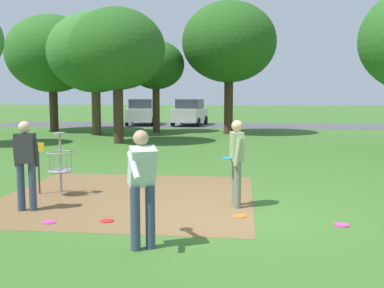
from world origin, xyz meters
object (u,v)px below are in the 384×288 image
(player_waiting_left, at_px, (26,160))
(parked_car_leftmost, at_px, (142,112))
(player_throwing, at_px, (142,181))
(frisbee_scattered_a, at_px, (240,216))
(tree_mid_right, at_px, (52,54))
(player_waiting_right, at_px, (237,158))
(parked_car_center_left, at_px, (190,112))
(frisbee_mid_grass, at_px, (107,221))
(disc_golf_basket, at_px, (58,161))
(tree_far_left, at_px, (95,53))
(frisbee_far_left, at_px, (342,225))
(tree_mid_center, at_px, (117,49))
(frisbee_far_right, at_px, (49,222))
(tree_near_right, at_px, (229,42))
(tree_far_center, at_px, (156,66))

(player_waiting_left, height_order, parked_car_leftmost, parked_car_leftmost)
(player_throwing, relative_size, frisbee_scattered_a, 7.28)
(frisbee_scattered_a, relative_size, tree_mid_right, 0.03)
(player_throwing, distance_m, player_waiting_right, 2.89)
(parked_car_leftmost, bearing_deg, parked_car_center_left, -0.38)
(frisbee_mid_grass, bearing_deg, disc_golf_basket, 131.57)
(tree_far_left, height_order, parked_car_center_left, tree_far_left)
(disc_golf_basket, distance_m, frisbee_far_left, 5.97)
(tree_mid_center, height_order, tree_mid_right, tree_mid_right)
(frisbee_far_right, bearing_deg, tree_near_right, 82.15)
(frisbee_far_right, bearing_deg, player_waiting_left, 135.42)
(frisbee_mid_grass, relative_size, tree_near_right, 0.03)
(player_throwing, distance_m, tree_mid_center, 14.54)
(player_waiting_left, xyz_separation_m, frisbee_far_right, (0.76, -0.75, -0.96))
(frisbee_far_right, bearing_deg, tree_far_center, 95.35)
(tree_mid_right, bearing_deg, player_throwing, -63.31)
(player_throwing, height_order, player_waiting_left, same)
(player_throwing, xyz_separation_m, tree_mid_right, (-9.81, 19.52, 3.55))
(player_throwing, relative_size, player_waiting_right, 1.00)
(frisbee_mid_grass, height_order, parked_car_leftmost, parked_car_leftmost)
(player_waiting_left, relative_size, tree_mid_right, 0.25)
(frisbee_scattered_a, height_order, tree_far_left, tree_far_left)
(tree_mid_right, xyz_separation_m, parked_car_center_left, (7.40, 6.08, -3.62))
(tree_far_center, bearing_deg, frisbee_mid_grass, -81.58)
(tree_mid_right, bearing_deg, parked_car_leftmost, 57.27)
(tree_far_left, bearing_deg, disc_golf_basket, -74.61)
(frisbee_mid_grass, bearing_deg, player_waiting_left, 162.28)
(disc_golf_basket, relative_size, player_waiting_right, 0.81)
(tree_mid_center, bearing_deg, player_throwing, -72.83)
(player_waiting_left, height_order, frisbee_scattered_a, player_waiting_left)
(frisbee_far_left, bearing_deg, frisbee_scattered_a, 168.30)
(player_waiting_left, relative_size, tree_near_right, 0.24)
(parked_car_leftmost, bearing_deg, frisbee_scattered_a, -73.01)
(disc_golf_basket, bearing_deg, tree_mid_center, 98.69)
(tree_mid_center, xyz_separation_m, parked_car_leftmost, (-1.70, 12.08, -3.24))
(disc_golf_basket, bearing_deg, tree_near_right, 78.69)
(player_waiting_left, xyz_separation_m, tree_near_right, (3.21, 17.05, 4.03))
(tree_far_center, xyz_separation_m, parked_car_leftmost, (-2.26, 6.16, -2.90))
(player_waiting_right, distance_m, tree_near_right, 16.81)
(player_throwing, height_order, player_waiting_right, same)
(parked_car_leftmost, bearing_deg, frisbee_mid_grass, -78.50)
(player_throwing, bearing_deg, frisbee_scattered_a, 53.80)
(tree_mid_center, bearing_deg, parked_car_center_left, 81.65)
(tree_mid_right, distance_m, parked_car_center_left, 10.24)
(tree_mid_right, height_order, parked_car_leftmost, tree_mid_right)
(player_throwing, bearing_deg, frisbee_mid_grass, 126.01)
(player_throwing, xyz_separation_m, frisbee_far_right, (-1.91, 1.10, -0.98))
(frisbee_mid_grass, xyz_separation_m, parked_car_center_left, (-1.48, 24.32, 0.91))
(frisbee_scattered_a, height_order, tree_near_right, tree_near_right)
(disc_golf_basket, relative_size, tree_mid_right, 0.20)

